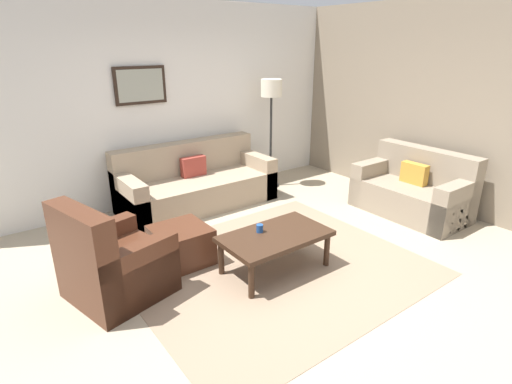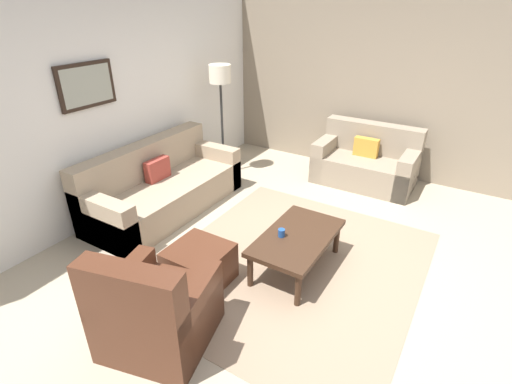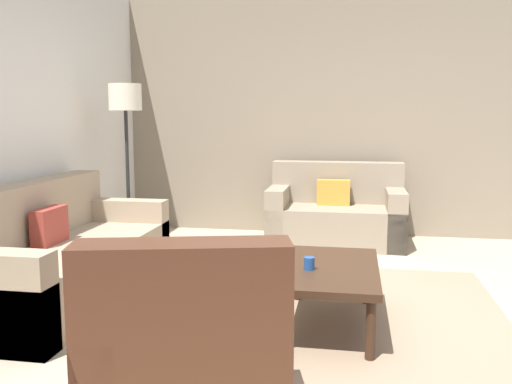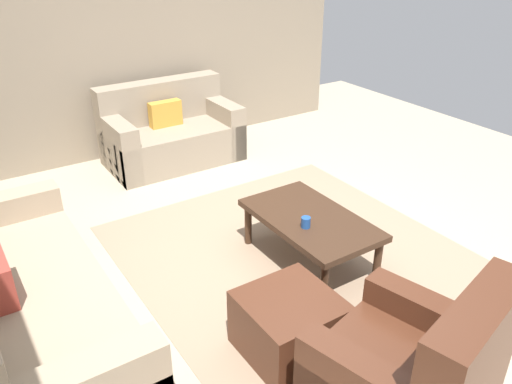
% 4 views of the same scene
% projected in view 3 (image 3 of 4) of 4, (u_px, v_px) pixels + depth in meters
% --- Properties ---
extents(ground_plane, '(8.00, 8.00, 0.00)m').
position_uv_depth(ground_plane, '(322.00, 323.00, 3.77)').
color(ground_plane, tan).
extents(stone_feature_panel, '(0.12, 5.20, 2.80)m').
position_uv_depth(stone_feature_panel, '(339.00, 115.00, 6.51)').
color(stone_feature_panel, gray).
rests_on(stone_feature_panel, ground_plane).
extents(area_rug, '(2.90, 2.54, 0.01)m').
position_uv_depth(area_rug, '(322.00, 323.00, 3.77)').
color(area_rug, '#91785F').
rests_on(area_rug, ground_plane).
extents(couch_main, '(2.19, 0.93, 0.88)m').
position_uv_depth(couch_main, '(53.00, 260.00, 4.29)').
color(couch_main, gray).
rests_on(couch_main, ground_plane).
extents(couch_loveseat, '(0.82, 1.46, 0.88)m').
position_uv_depth(couch_loveseat, '(336.00, 215.00, 6.15)').
color(couch_loveseat, gray).
rests_on(couch_loveseat, ground_plane).
extents(armchair_leather, '(0.97, 0.97, 0.95)m').
position_uv_depth(armchair_leather, '(188.00, 380.00, 2.32)').
color(armchair_leather, '#4C2819').
rests_on(armchair_leather, ground_plane).
extents(ottoman, '(0.56, 0.56, 0.40)m').
position_uv_depth(ottoman, '(196.00, 329.00, 3.15)').
color(ottoman, '#4C2819').
rests_on(ottoman, ground_plane).
extents(coffee_table, '(1.10, 0.64, 0.41)m').
position_uv_depth(coffee_table, '(330.00, 274.00, 3.69)').
color(coffee_table, '#382316').
rests_on(coffee_table, ground_plane).
extents(cup, '(0.07, 0.07, 0.08)m').
position_uv_depth(cup, '(309.00, 263.00, 3.60)').
color(cup, '#1E478C').
rests_on(cup, coffee_table).
extents(lamp_standing, '(0.32, 0.32, 1.71)m').
position_uv_depth(lamp_standing, '(126.00, 115.00, 5.47)').
color(lamp_standing, black).
rests_on(lamp_standing, ground_plane).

